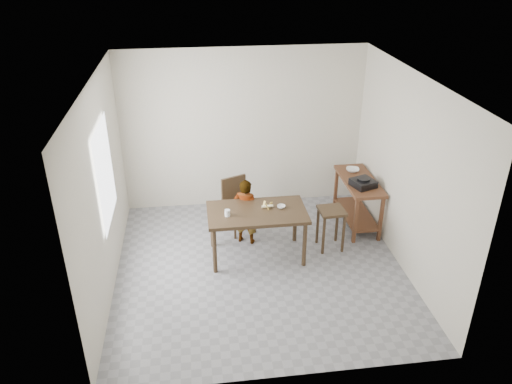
{
  "coord_description": "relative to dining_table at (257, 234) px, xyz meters",
  "views": [
    {
      "loc": [
        -0.82,
        -5.77,
        4.19
      ],
      "look_at": [
        0.0,
        0.4,
        1.0
      ],
      "focal_mm": 35.0,
      "sensor_mm": 36.0,
      "label": 1
    }
  ],
  "objects": [
    {
      "name": "wall_left",
      "position": [
        -2.02,
        -0.3,
        0.98
      ],
      "size": [
        0.04,
        4.0,
        2.7
      ],
      "primitive_type": "cube",
      "color": "beige",
      "rests_on": "ground"
    },
    {
      "name": "serving_bowl",
      "position": [
        1.7,
        1.01,
        0.45
      ],
      "size": [
        0.26,
        0.26,
        0.05
      ],
      "primitive_type": "imported",
      "rotation": [
        0.0,
        0.0,
        -0.27
      ],
      "color": "white",
      "rests_on": "prep_counter"
    },
    {
      "name": "gas_burner",
      "position": [
        1.7,
        0.46,
        0.48
      ],
      "size": [
        0.41,
        0.41,
        0.11
      ],
      "primitive_type": "cube",
      "rotation": [
        0.0,
        0.0,
        0.34
      ],
      "color": "black",
      "rests_on": "prep_counter"
    },
    {
      "name": "small_bowl",
      "position": [
        0.35,
        0.05,
        0.39
      ],
      "size": [
        0.16,
        0.16,
        0.04
      ],
      "primitive_type": "imported",
      "rotation": [
        0.0,
        0.0,
        -0.39
      ],
      "color": "white",
      "rests_on": "dining_table"
    },
    {
      "name": "wall_back",
      "position": [
        0.0,
        1.72,
        0.98
      ],
      "size": [
        4.0,
        0.04,
        2.7
      ],
      "primitive_type": "cube",
      "color": "beige",
      "rests_on": "ground"
    },
    {
      "name": "stool",
      "position": [
        1.12,
        0.08,
        -0.05
      ],
      "size": [
        0.39,
        0.39,
        0.65
      ],
      "primitive_type": null,
      "rotation": [
        0.0,
        0.0,
        0.05
      ],
      "color": "#392819",
      "rests_on": "floor"
    },
    {
      "name": "ceiling",
      "position": [
        0.0,
        -0.3,
        2.35
      ],
      "size": [
        4.0,
        4.0,
        0.04
      ],
      "primitive_type": "cube",
      "color": "white",
      "rests_on": "wall_back"
    },
    {
      "name": "glass_tumbler",
      "position": [
        -0.42,
        -0.09,
        0.42
      ],
      "size": [
        0.09,
        0.09,
        0.1
      ],
      "primitive_type": "cylinder",
      "rotation": [
        0.0,
        0.0,
        -0.21
      ],
      "color": "white",
      "rests_on": "dining_table"
    },
    {
      "name": "wall_right",
      "position": [
        2.02,
        -0.3,
        0.98
      ],
      "size": [
        0.04,
        4.0,
        2.7
      ],
      "primitive_type": "cube",
      "color": "beige",
      "rests_on": "ground"
    },
    {
      "name": "child",
      "position": [
        -0.12,
        0.4,
        0.15
      ],
      "size": [
        0.45,
        0.38,
        1.05
      ],
      "primitive_type": "imported",
      "rotation": [
        0.0,
        0.0,
        2.75
      ],
      "color": "silver",
      "rests_on": "floor"
    },
    {
      "name": "dining_table",
      "position": [
        0.0,
        0.0,
        0.0
      ],
      "size": [
        1.4,
        0.8,
        0.75
      ],
      "primitive_type": null,
      "color": "#392819",
      "rests_on": "floor"
    },
    {
      "name": "floor",
      "position": [
        0.0,
        -0.3,
        -0.4
      ],
      "size": [
        4.0,
        4.0,
        0.04
      ],
      "primitive_type": "cube",
      "color": "gray",
      "rests_on": "ground"
    },
    {
      "name": "prep_counter",
      "position": [
        1.72,
        0.7,
        0.03
      ],
      "size": [
        0.5,
        1.2,
        0.8
      ],
      "primitive_type": null,
      "color": "#56321D",
      "rests_on": "floor"
    },
    {
      "name": "wall_front",
      "position": [
        0.0,
        -2.32,
        0.98
      ],
      "size": [
        4.0,
        0.04,
        2.7
      ],
      "primitive_type": "cube",
      "color": "beige",
      "rests_on": "ground"
    },
    {
      "name": "dining_chair",
      "position": [
        -0.18,
        0.74,
        0.06
      ],
      "size": [
        0.55,
        0.55,
        0.87
      ],
      "primitive_type": null,
      "rotation": [
        0.0,
        0.0,
        0.4
      ],
      "color": "#392819",
      "rests_on": "floor"
    },
    {
      "name": "banana",
      "position": [
        0.16,
        0.07,
        0.41
      ],
      "size": [
        0.19,
        0.14,
        0.06
      ],
      "primitive_type": null,
      "rotation": [
        0.0,
        0.0,
        -0.08
      ],
      "color": "gold",
      "rests_on": "dining_table"
    },
    {
      "name": "window_pane",
      "position": [
        -1.97,
        -0.1,
        1.12
      ],
      "size": [
        0.02,
        1.1,
        1.3
      ],
      "primitive_type": "cube",
      "color": "white",
      "rests_on": "wall_left"
    }
  ]
}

